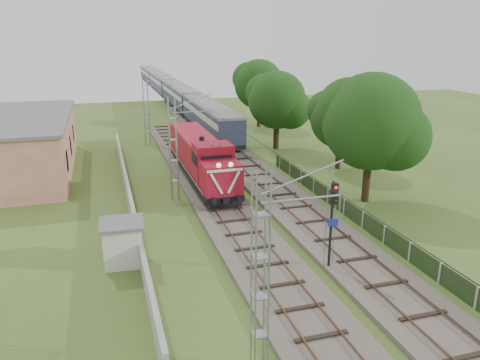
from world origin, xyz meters
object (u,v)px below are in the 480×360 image
object	(u,v)px
coach_rake	(170,88)
signal_post	(333,211)
locomotive	(201,157)
relay_hut	(123,242)

from	to	relation	value
coach_rake	signal_post	bearing A→B (deg)	-91.49
locomotive	relay_hut	distance (m)	15.69
signal_post	relay_hut	xyz separation A→B (m)	(-10.58, 4.22, -2.25)
signal_post	relay_hut	size ratio (longest dim) A/B	2.04
locomotive	relay_hut	world-z (taller)	locomotive
coach_rake	signal_post	distance (m)	70.03
coach_rake	relay_hut	xyz separation A→B (m)	(-12.40, -65.78, -1.24)
locomotive	coach_rake	world-z (taller)	locomotive
locomotive	signal_post	distance (m)	18.35
relay_hut	coach_rake	bearing A→B (deg)	79.33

